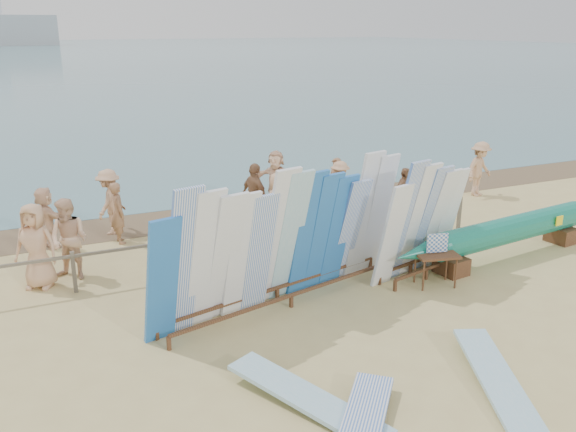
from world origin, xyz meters
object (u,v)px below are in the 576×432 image
vendor_table (435,268)px  beachgoer_3 (109,202)px  beachgoer_9 (340,187)px  beachgoer_0 (36,246)px  beach_chair_right (309,226)px  beachgoer_extra_0 (480,169)px  beachgoer_11 (46,218)px  beach_chair_left (233,243)px  flat_board_b (496,386)px  beachgoer_7 (336,184)px  beachgoer_2 (69,239)px  beachgoer_5 (276,179)px  main_surfboard_rack (284,243)px  outrigger_canoe (512,231)px  beachgoer_4 (255,197)px  beachgoer_8 (376,198)px  beachgoer_10 (404,194)px  beachgoer_6 (279,207)px  flat_board_a (307,407)px  side_surfboard_rack (421,224)px  beachgoer_1 (118,213)px  stroller (296,222)px

vendor_table → beachgoer_3: beachgoer_3 is taller
beachgoer_9 → beachgoer_0: size_ratio=0.84×
beach_chair_right → beachgoer_extra_0: bearing=-15.4°
beachgoer_11 → beachgoer_0: size_ratio=0.85×
beach_chair_left → flat_board_b: bearing=-85.1°
beachgoer_7 → beachgoer_3: (-6.51, 0.54, 0.08)m
beachgoer_11 → beachgoer_2: 2.33m
beachgoer_3 → beachgoer_5: beachgoer_5 is taller
main_surfboard_rack → beachgoer_9: size_ratio=3.74×
outrigger_canoe → beach_chair_right: outrigger_canoe is taller
beachgoer_4 → beachgoer_extra_0: bearing=-102.5°
beachgoer_7 → beachgoer_8: (0.06, -2.12, 0.10)m
beachgoer_extra_0 → flat_board_b: bearing=-147.1°
beachgoer_10 → beachgoer_6: bearing=156.9°
vendor_table → beachgoer_9: (0.78, 5.57, 0.38)m
beachgoer_7 → beachgoer_5: (-1.54, 0.94, 0.09)m
beachgoer_8 → beachgoer_5: bearing=26.1°
main_surfboard_rack → beachgoer_extra_0: 10.25m
outrigger_canoe → beach_chair_left: size_ratio=7.67×
beachgoer_8 → beachgoer_extra_0: size_ratio=1.00×
vendor_table → flat_board_a: (-4.41, -2.77, -0.39)m
beachgoer_7 → beachgoer_4: bearing=-93.6°
flat_board_a → main_surfboard_rack: bearing=45.2°
beachgoer_extra_0 → beachgoer_8: bearing=-179.8°
main_surfboard_rack → beachgoer_7: 6.71m
side_surfboard_rack → flat_board_b: (-1.48, -4.05, -1.23)m
beachgoer_extra_0 → beachgoer_0: 13.59m
side_surfboard_rack → beachgoer_10: size_ratio=1.79×
beachgoer_8 → beachgoer_10: 1.23m
side_surfboard_rack → beachgoer_8: side_surfboard_rack is taller
flat_board_b → beach_chair_right: 7.60m
vendor_table → beachgoer_extra_0: (5.78, 5.28, 0.50)m
beachgoer_9 → beachgoer_4: size_ratio=0.84×
beachgoer_7 → beachgoer_10: (1.23, -1.75, -0.02)m
side_surfboard_rack → beachgoer_9: 5.11m
beachgoer_7 → beachgoer_1: size_ratio=1.00×
outrigger_canoe → beachgoer_4: (-4.79, 4.46, 0.26)m
beachgoer_1 → flat_board_b: bearing=-159.7°
beach_chair_left → beachgoer_4: size_ratio=0.51×
flat_board_b → beachgoer_10: (3.54, 7.60, 0.77)m
beachgoer_7 → beachgoer_11: size_ratio=1.01×
beach_chair_right → beachgoer_2: (-6.03, -0.45, 0.66)m
side_surfboard_rack → beachgoer_3: side_surfboard_rack is taller
flat_board_b → beachgoer_11: bearing=144.0°
beach_chair_right → beachgoer_4: (-1.13, 1.01, 0.68)m
beach_chair_left → beachgoer_2: beachgoer_2 is taller
beachgoer_1 → beachgoer_5: bearing=-80.0°
stroller → beachgoer_1: 4.52m
beachgoer_6 → beachgoer_0: bearing=65.4°
outrigger_canoe → beachgoer_0: (-10.37, 2.81, 0.26)m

